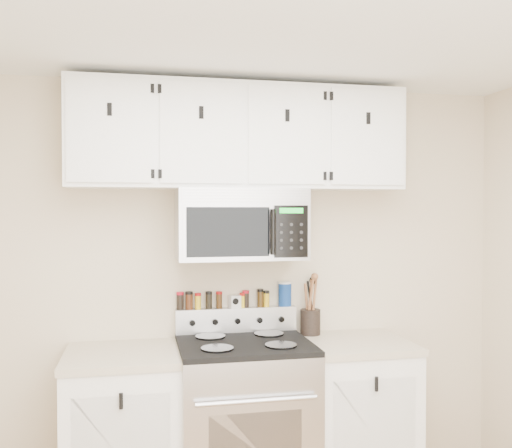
{
  "coord_description": "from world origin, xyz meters",
  "views": [
    {
      "loc": [
        -0.6,
        -1.8,
        1.72
      ],
      "look_at": [
        0.07,
        1.45,
        1.63
      ],
      "focal_mm": 40.0,
      "sensor_mm": 36.0,
      "label": 1
    }
  ],
  "objects": [
    {
      "name": "back_wall",
      "position": [
        0.0,
        1.75,
        1.25
      ],
      "size": [
        3.5,
        0.01,
        2.5
      ],
      "primitive_type": "cube",
      "color": "#C5B593",
      "rests_on": "floor"
    },
    {
      "name": "range",
      "position": [
        0.0,
        1.43,
        0.49
      ],
      "size": [
        0.76,
        0.65,
        1.1
      ],
      "color": "#B7B7BA",
      "rests_on": "floor"
    },
    {
      "name": "base_cabinet_left",
      "position": [
        -0.69,
        1.45,
        0.46
      ],
      "size": [
        0.64,
        0.62,
        0.92
      ],
      "color": "white",
      "rests_on": "floor"
    },
    {
      "name": "base_cabinet_right",
      "position": [
        0.69,
        1.45,
        0.46
      ],
      "size": [
        0.64,
        0.62,
        0.92
      ],
      "color": "white",
      "rests_on": "floor"
    },
    {
      "name": "microwave",
      "position": [
        0.0,
        1.55,
        1.63
      ],
      "size": [
        0.76,
        0.44,
        0.42
      ],
      "color": "#9E9EA3",
      "rests_on": "back_wall"
    },
    {
      "name": "upper_cabinets",
      "position": [
        -0.0,
        1.58,
        2.15
      ],
      "size": [
        2.0,
        0.35,
        0.62
      ],
      "color": "white",
      "rests_on": "back_wall"
    },
    {
      "name": "utensil_crock",
      "position": [
        0.47,
        1.66,
        1.01
      ],
      "size": [
        0.13,
        0.13,
        0.37
      ],
      "color": "black",
      "rests_on": "base_cabinet_right"
    },
    {
      "name": "kitchen_timer",
      "position": [
        -0.01,
        1.71,
        1.14
      ],
      "size": [
        0.08,
        0.07,
        0.08
      ],
      "primitive_type": "cube",
      "rotation": [
        0.0,
        0.0,
        0.22
      ],
      "color": "silver",
      "rests_on": "range"
    },
    {
      "name": "salt_canister",
      "position": [
        0.32,
        1.71,
        1.18
      ],
      "size": [
        0.08,
        0.08,
        0.15
      ],
      "color": "navy",
      "rests_on": "range"
    },
    {
      "name": "spice_jar_0",
      "position": [
        -0.35,
        1.71,
        1.15
      ],
      "size": [
        0.05,
        0.05,
        0.11
      ],
      "color": "black",
      "rests_on": "range"
    },
    {
      "name": "spice_jar_1",
      "position": [
        -0.29,
        1.71,
        1.16
      ],
      "size": [
        0.05,
        0.05,
        0.11
      ],
      "color": "#452210",
      "rests_on": "range"
    },
    {
      "name": "spice_jar_2",
      "position": [
        -0.24,
        1.71,
        1.15
      ],
      "size": [
        0.04,
        0.04,
        0.1
      ],
      "color": "gold",
      "rests_on": "range"
    },
    {
      "name": "spice_jar_3",
      "position": [
        -0.17,
        1.71,
        1.15
      ],
      "size": [
        0.04,
        0.04,
        0.11
      ],
      "color": "black",
      "rests_on": "range"
    },
    {
      "name": "spice_jar_4",
      "position": [
        -0.11,
        1.71,
        1.15
      ],
      "size": [
        0.04,
        0.04,
        0.1
      ],
      "color": "#39230D",
      "rests_on": "range"
    },
    {
      "name": "spice_jar_5",
      "position": [
        0.04,
        1.71,
        1.15
      ],
      "size": [
        0.04,
        0.04,
        0.09
      ],
      "color": "yellow",
      "rests_on": "range"
    },
    {
      "name": "spice_jar_6",
      "position": [
        0.06,
        1.71,
        1.15
      ],
      "size": [
        0.04,
        0.04,
        0.11
      ],
      "color": "black",
      "rests_on": "range"
    },
    {
      "name": "spice_jar_7",
      "position": [
        0.16,
        1.71,
        1.16
      ],
      "size": [
        0.04,
        0.04,
        0.11
      ],
      "color": "#3E290E",
      "rests_on": "range"
    },
    {
      "name": "spice_jar_8",
      "position": [
        0.19,
        1.71,
        1.15
      ],
      "size": [
        0.04,
        0.04,
        0.1
      ],
      "color": "gold",
      "rests_on": "range"
    }
  ]
}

